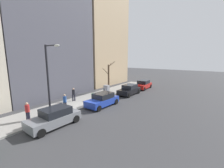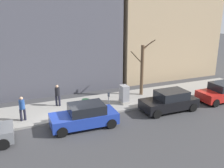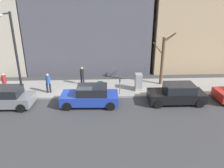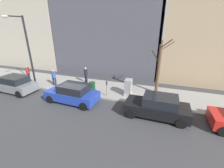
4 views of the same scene
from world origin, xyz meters
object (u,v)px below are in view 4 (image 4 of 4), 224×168
Objects in this scene: parked_car_grey at (14,84)px; parking_meter at (107,87)px; parked_car_blue at (73,93)px; trash_bin at (92,87)px; utility_box at (128,87)px; office_block_center at (117,6)px; pedestrian_midblock at (54,77)px; parked_car_black at (157,107)px; bare_tree at (159,68)px; pedestrian_near_meter at (86,74)px; office_tower_right at (44,14)px; streetlamp at (26,47)px; pedestrian_far_corner at (28,72)px.

parked_car_grey is 8.77m from parking_meter.
trash_bin is (2.05, -0.72, -0.14)m from parked_car_blue.
utility_box is at bearing -74.76° from parked_car_grey.
pedestrian_midblock is at bearing 163.74° from office_block_center.
bare_tree is (3.66, 0.28, 1.67)m from parked_car_black.
office_block_center reaches higher than parked_car_black.
bare_tree is 5.31× the size of trash_bin.
parked_car_black is at bearing 3.62° from pedestrian_near_meter.
pedestrian_midblock is at bearing -138.24° from office_tower_right.
office_block_center is 12.94m from office_tower_right.
utility_box is 10.13m from streetlamp.
parked_car_grey is 0.25× the size of office_block_center.
pedestrian_far_corner is (2.37, 13.79, 0.35)m from parked_car_black.
streetlamp is 6.05m from pedestrian_near_meter.
parked_car_blue is 2.18m from trash_bin.
pedestrian_near_meter is (0.17, 7.19, -1.32)m from bare_tree.
utility_box is 0.09× the size of office_tower_right.
parked_car_blue is at bearing 124.62° from parking_meter.
utility_box is at bearing -56.46° from parked_car_blue.
parked_car_black is 12.86m from parked_car_grey.
pedestrian_midblock is (-0.26, 7.56, 0.24)m from utility_box.
bare_tree is 13.63m from pedestrian_far_corner.
pedestrian_far_corner reaches higher than parked_car_grey.
pedestrian_far_corner is (2.46, 0.93, 0.35)m from parked_car_grey.
parked_car_black is 3.49m from utility_box.
streetlamp reaches higher than pedestrian_near_meter.
pedestrian_far_corner is (0.41, 7.94, 0.49)m from trash_bin.
pedestrian_far_corner is at bearing 58.08° from streetlamp.
parked_car_blue is at bearing 121.57° from utility_box.
pedestrian_midblock is at bearing -69.36° from streetlamp.
parked_car_grey reaches higher than parking_meter.
utility_box reaches higher than parked_car_grey.
office_tower_right is at bearing 47.43° from parked_car_blue.
utility_box reaches higher than parked_car_blue.
trash_bin is at bearing 96.98° from utility_box.
parked_car_blue is at bearing 91.31° from parked_car_black.
streetlamp is 7.22× the size of trash_bin.
parking_meter is at bearing -4.96° from pedestrian_near_meter.
bare_tree is 12.88m from office_block_center.
streetlamp is 0.42× the size of office_tower_right.
pedestrian_near_meter is 6.48m from pedestrian_far_corner.
pedestrian_far_corner is at bearing -136.24° from pedestrian_near_meter.
pedestrian_near_meter reaches higher than utility_box.
utility_box is 1.59× the size of trash_bin.
utility_box is at bearing 48.02° from parked_car_black.
streetlamp is 14.52m from office_tower_right.
parked_car_blue is 2.57× the size of pedestrian_far_corner.
office_block_center is (10.50, -6.80, 7.31)m from pedestrian_far_corner.
office_tower_right is at bearing 58.34° from utility_box.
pedestrian_near_meter is at bearing 63.38° from parked_car_black.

